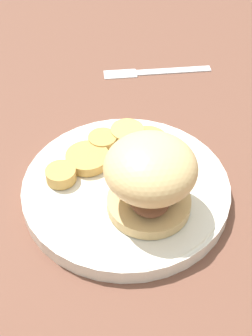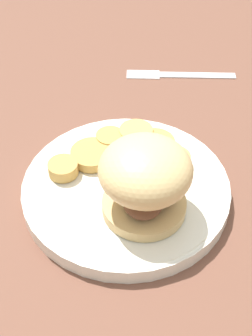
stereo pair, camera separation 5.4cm
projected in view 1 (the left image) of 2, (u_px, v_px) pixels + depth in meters
The scene contains 10 objects.
ground_plane at pixel (126, 195), 0.58m from camera, with size 4.00×4.00×0.00m, color brown.
dinner_plate at pixel (126, 188), 0.57m from camera, with size 0.25×0.25×0.02m.
sandwich at pixel (150, 178), 0.50m from camera, with size 0.10×0.10×0.09m.
potato_round_0 at pixel (170, 155), 0.58m from camera, with size 0.04×0.04×0.01m, color tan.
potato_round_1 at pixel (102, 141), 0.60m from camera, with size 0.04×0.04×0.01m, color tan.
potato_round_2 at pixel (87, 158), 0.58m from camera, with size 0.05×0.05×0.01m, color tan.
potato_round_3 at pixel (61, 175), 0.56m from camera, with size 0.04×0.04×0.02m, color tan.
potato_round_4 at pixel (127, 134), 0.61m from camera, with size 0.04×0.04×0.02m, color tan.
potato_round_5 at pixel (148, 142), 0.60m from camera, with size 0.05×0.05×0.01m, color tan.
fork at pixel (156, 71), 0.77m from camera, with size 0.12×0.15×0.00m.
Camera 1 is at (0.28, -0.26, 0.43)m, focal length 50.00 mm.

